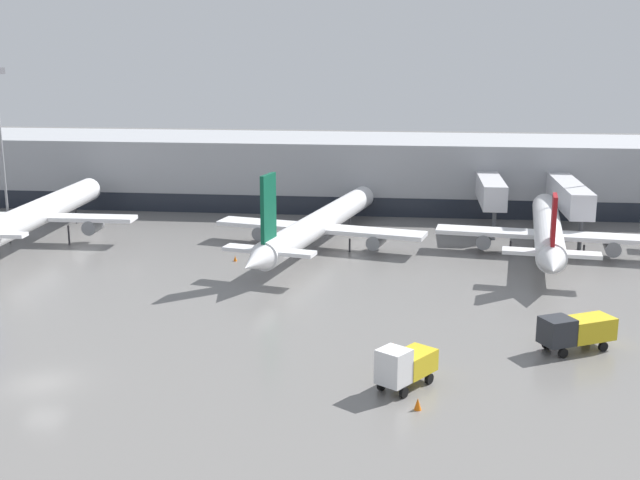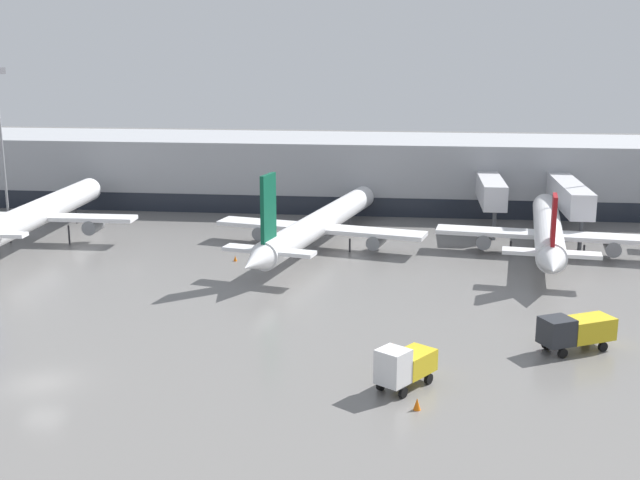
% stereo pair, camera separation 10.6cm
% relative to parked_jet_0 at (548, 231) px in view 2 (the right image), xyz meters
% --- Properties ---
extents(ground_plane, '(320.00, 320.00, 0.00)m').
position_rel_parked_jet_0_xyz_m(ground_plane, '(-37.21, -36.53, -2.63)').
color(ground_plane, slate).
extents(terminal_building, '(160.00, 31.52, 9.00)m').
position_rel_parked_jet_0_xyz_m(terminal_building, '(-36.89, 25.33, 1.87)').
color(terminal_building, '#9EA0A5').
rests_on(terminal_building, ground_plane).
extents(parked_jet_0, '(22.78, 32.48, 8.24)m').
position_rel_parked_jet_0_xyz_m(parked_jet_0, '(0.00, 0.00, 0.00)').
color(parked_jet_0, white).
rests_on(parked_jet_0, ground_plane).
extents(parked_jet_1, '(21.03, 34.65, 9.76)m').
position_rel_parked_jet_0_xyz_m(parked_jet_1, '(-54.08, -0.28, 0.69)').
color(parked_jet_1, white).
rests_on(parked_jet_1, ground_plane).
extents(parked_jet_3, '(22.93, 37.60, 9.91)m').
position_rel_parked_jet_0_xyz_m(parked_jet_3, '(-23.61, 0.71, -0.03)').
color(parked_jet_3, white).
rests_on(parked_jet_3, ground_plane).
extents(service_truck_0, '(4.04, 4.69, 2.89)m').
position_rel_parked_jet_0_xyz_m(service_truck_0, '(-14.22, -34.59, -1.08)').
color(service_truck_0, gold).
rests_on(service_truck_0, ground_plane).
extents(service_truck_1, '(5.77, 4.29, 2.59)m').
position_rel_parked_jet_0_xyz_m(service_truck_1, '(-2.28, -26.79, -1.10)').
color(service_truck_1, gold).
rests_on(service_truck_1, ground_plane).
extents(traffic_cone_0, '(0.46, 0.46, 0.74)m').
position_rel_parked_jet_0_xyz_m(traffic_cone_0, '(-13.39, -37.67, -2.26)').
color(traffic_cone_0, orange).
rests_on(traffic_cone_0, ground_plane).
extents(traffic_cone_1, '(0.42, 0.42, 0.66)m').
position_rel_parked_jet_0_xyz_m(traffic_cone_1, '(-15.05, -28.46, -2.30)').
color(traffic_cone_1, orange).
rests_on(traffic_cone_1, ground_plane).
extents(traffic_cone_2, '(0.36, 0.36, 0.56)m').
position_rel_parked_jet_0_xyz_m(traffic_cone_2, '(-31.31, -5.74, -2.35)').
color(traffic_cone_2, orange).
rests_on(traffic_cone_2, ground_plane).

